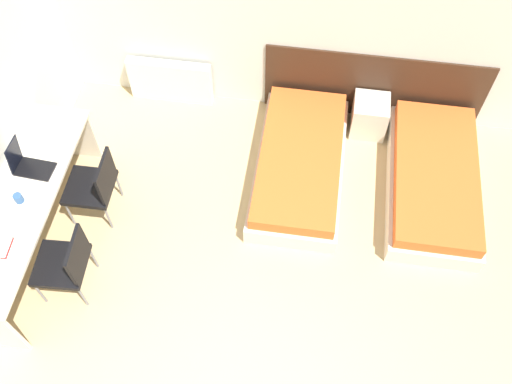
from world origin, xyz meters
The scene contains 11 objects.
wall_back centered at (0.00, 3.71, 1.35)m, with size 5.81×0.05×2.70m.
headboard_panel centered at (1.09, 3.68, 0.46)m, with size 2.45×0.03×0.92m.
bed_near_window centered at (0.38, 2.70, 0.18)m, with size 0.93×1.89×0.37m.
bed_near_door centered at (1.80, 2.70, 0.18)m, with size 0.93×1.89×0.37m.
nightstand centered at (1.09, 3.45, 0.23)m, with size 0.39×0.38×0.45m.
radiator centered at (-1.25, 3.59, 0.28)m, with size 0.97×0.12×0.57m.
desk centered at (-2.10, 1.50, 0.60)m, with size 0.60×2.26×0.76m.
chair_near_laptop centered at (-1.60, 1.93, 0.47)m, with size 0.47×0.47×0.85m.
chair_near_notebook centered at (-1.60, 1.07, 0.47)m, with size 0.49×0.49×0.85m.
laptop centered at (-2.13, 1.84, 0.84)m, with size 0.37×0.24×0.37m.
mug centered at (-2.09, 1.48, 0.81)m, with size 0.08×0.08×0.09m.
Camera 1 is at (0.45, -0.96, 5.15)m, focal length 40.00 mm.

